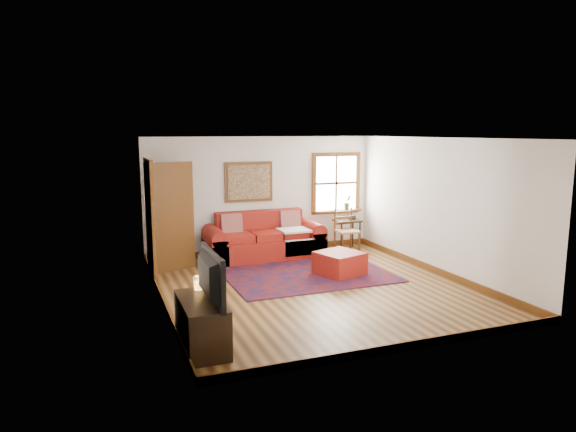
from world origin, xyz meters
name	(u,v)px	position (x,y,z in m)	size (l,w,h in m)	color
ground	(313,287)	(0.00, 0.00, 0.00)	(5.50, 5.50, 0.00)	#462A12
room_envelope	(313,190)	(0.00, 0.02, 1.65)	(5.04, 5.54, 2.52)	silver
window	(338,189)	(1.78, 2.70, 1.31)	(1.18, 0.20, 1.38)	white
doorway	(164,216)	(-2.21, 1.78, 1.07)	(0.89, 1.08, 2.14)	black
framed_artwork	(249,182)	(-0.30, 2.71, 1.55)	(1.05, 0.07, 0.85)	brown
persian_rug	(305,273)	(0.21, 0.84, 0.01)	(2.96, 2.37, 0.02)	#60120D
red_leather_sofa	(264,243)	(-0.12, 2.28, 0.31)	(2.42, 1.00, 0.95)	maroon
red_ottoman	(340,263)	(0.77, 0.54, 0.21)	(0.73, 0.73, 0.42)	maroon
side_table	(347,225)	(1.85, 2.33, 0.54)	(0.55, 0.41, 0.66)	black
ladder_back_chair	(346,229)	(1.67, 2.06, 0.52)	(0.45, 0.43, 0.97)	tan
media_cabinet	(202,324)	(-2.24, -1.76, 0.30)	(0.49, 1.09, 0.60)	black
television	(204,277)	(-2.22, -1.85, 0.91)	(1.08, 0.14, 0.62)	black
candle_hurricane	(198,283)	(-2.19, -1.34, 0.68)	(0.12, 0.12, 0.18)	silver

